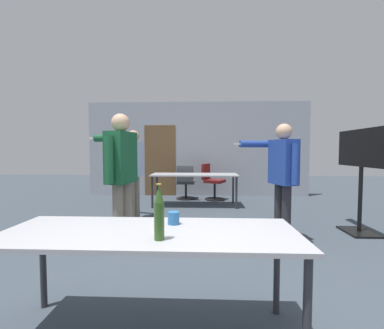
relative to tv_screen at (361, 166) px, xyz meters
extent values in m
cube|color=#A3A8B2|center=(-2.64, 3.36, 0.29)|extent=(6.39, 0.10, 2.72)
cube|color=brown|center=(-3.74, 3.30, -0.05)|extent=(0.90, 0.02, 2.05)
cube|color=#A8A8AD|center=(-2.86, -2.40, -0.33)|extent=(2.04, 0.72, 0.03)
cylinder|color=#2D2D33|center=(-1.90, -2.70, -0.71)|extent=(0.05, 0.05, 0.73)
cylinder|color=#2D2D33|center=(-3.83, -2.10, -0.71)|extent=(0.05, 0.05, 0.73)
cylinder|color=#2D2D33|center=(-1.90, -2.10, -0.71)|extent=(0.05, 0.05, 0.73)
cube|color=#A8A8AD|center=(-2.69, 1.94, -0.33)|extent=(2.03, 0.74, 0.03)
cylinder|color=#2D2D33|center=(-3.65, 1.64, -0.71)|extent=(0.05, 0.05, 0.73)
cylinder|color=#2D2D33|center=(-1.74, 1.64, -0.71)|extent=(0.05, 0.05, 0.73)
cylinder|color=#2D2D33|center=(-3.65, 2.25, -0.71)|extent=(0.05, 0.05, 0.73)
cylinder|color=#2D2D33|center=(-1.74, 2.25, -0.71)|extent=(0.05, 0.05, 0.73)
cube|color=black|center=(0.00, 0.00, -1.06)|extent=(0.44, 0.56, 0.03)
cylinder|color=black|center=(0.00, 0.00, -0.53)|extent=(0.06, 0.06, 1.03)
cube|color=black|center=(0.00, 0.00, 0.28)|extent=(0.04, 1.29, 0.60)
cube|color=#14331E|center=(0.02, 0.00, 0.28)|extent=(0.01, 1.18, 0.52)
cylinder|color=slate|center=(-3.62, -0.82, -0.63)|extent=(0.14, 0.14, 0.87)
cylinder|color=slate|center=(-3.58, -0.63, -0.63)|extent=(0.14, 0.14, 0.87)
cube|color=#195633|center=(-3.60, -0.72, 0.15)|extent=(0.35, 0.50, 0.69)
sphere|color=#DBAD89|center=(-3.60, -0.72, 0.61)|extent=(0.24, 0.24, 0.24)
cylinder|color=#195633|center=(-3.66, -1.00, 0.13)|extent=(0.11, 0.11, 0.60)
cylinder|color=#195633|center=(-3.83, -0.38, 0.43)|extent=(0.60, 0.24, 0.11)
cube|color=white|center=(-4.15, -0.31, 0.43)|extent=(0.12, 0.06, 0.03)
cylinder|color=slate|center=(-3.82, 0.56, -0.66)|extent=(0.12, 0.12, 0.82)
cylinder|color=slate|center=(-3.77, 0.72, -0.66)|extent=(0.12, 0.12, 0.82)
cube|color=silver|center=(-3.80, 0.64, 0.07)|extent=(0.33, 0.45, 0.65)
sphere|color=tan|center=(-3.80, 0.64, 0.51)|extent=(0.23, 0.23, 0.23)
cylinder|color=silver|center=(-3.87, 0.40, 0.06)|extent=(0.10, 0.10, 0.56)
cylinder|color=silver|center=(-3.99, 0.96, 0.34)|extent=(0.56, 0.26, 0.10)
cube|color=white|center=(-4.28, 1.05, 0.34)|extent=(0.13, 0.07, 0.03)
cylinder|color=#28282D|center=(-1.30, -0.46, -0.66)|extent=(0.13, 0.13, 0.82)
cylinder|color=#28282D|center=(-1.36, -0.29, -0.66)|extent=(0.13, 0.13, 0.82)
cube|color=#23429E|center=(-1.33, -0.38, 0.08)|extent=(0.36, 0.48, 0.65)
sphere|color=#DBAD89|center=(-1.33, -0.38, 0.51)|extent=(0.23, 0.23, 0.23)
cylinder|color=#23429E|center=(-1.25, -0.63, 0.06)|extent=(0.10, 0.10, 0.56)
cylinder|color=#23429E|center=(-1.68, -0.22, 0.34)|extent=(0.56, 0.28, 0.10)
cube|color=white|center=(-1.98, -0.32, 0.34)|extent=(0.13, 0.07, 0.03)
cylinder|color=black|center=(-2.18, 2.69, -1.06)|extent=(0.52, 0.52, 0.03)
cylinder|color=black|center=(-2.18, 2.69, -0.83)|extent=(0.06, 0.06, 0.43)
cube|color=maroon|center=(-2.18, 2.69, -0.57)|extent=(0.61, 0.61, 0.08)
cube|color=maroon|center=(-2.41, 2.81, -0.32)|extent=(0.24, 0.42, 0.42)
cylinder|color=black|center=(-2.95, 2.78, -1.06)|extent=(0.52, 0.52, 0.03)
cylinder|color=black|center=(-2.95, 2.78, -0.85)|extent=(0.06, 0.06, 0.39)
cube|color=#4C4C51|center=(-2.95, 2.78, -0.61)|extent=(0.46, 0.46, 0.08)
cube|color=#4C4C51|center=(-2.96, 2.52, -0.36)|extent=(0.44, 0.06, 0.42)
cylinder|color=#2D511E|center=(-2.77, -2.57, -0.20)|extent=(0.06, 0.06, 0.24)
cone|color=#2D511E|center=(-2.77, -2.57, -0.03)|extent=(0.06, 0.06, 0.11)
cylinder|color=gold|center=(-2.77, -2.57, 0.03)|extent=(0.03, 0.03, 0.01)
cylinder|color=#2866A3|center=(-2.72, -2.23, -0.27)|extent=(0.09, 0.09, 0.09)
camera|label=1|loc=(-2.50, -4.13, 0.24)|focal=24.00mm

